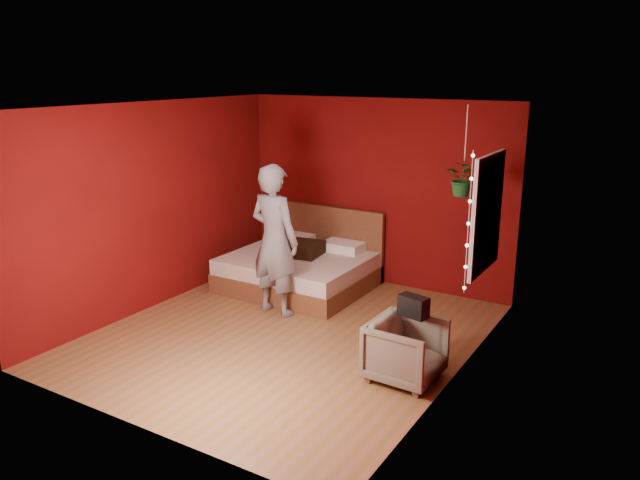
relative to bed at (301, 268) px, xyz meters
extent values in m
plane|color=brown|center=(0.76, -1.49, -0.27)|extent=(4.50, 4.50, 0.00)
cube|color=#660B0A|center=(0.76, 0.77, 1.03)|extent=(4.00, 0.02, 2.60)
cube|color=#660B0A|center=(0.76, -3.75, 1.03)|extent=(4.00, 0.02, 2.60)
cube|color=#660B0A|center=(-1.25, -1.49, 1.03)|extent=(0.02, 4.50, 2.60)
cube|color=#660B0A|center=(2.77, -1.49, 1.03)|extent=(0.02, 4.50, 2.60)
cube|color=silver|center=(0.76, -1.49, 2.34)|extent=(4.00, 4.50, 0.02)
cube|color=white|center=(2.73, -0.59, 1.23)|extent=(0.04, 0.97, 1.27)
cube|color=black|center=(2.72, -0.59, 1.23)|extent=(0.02, 0.85, 1.15)
cube|color=white|center=(2.71, -0.59, 1.23)|extent=(0.03, 0.05, 1.15)
cube|color=white|center=(2.71, -0.59, 1.23)|extent=(0.03, 0.85, 0.05)
cylinder|color=silver|center=(2.70, -1.11, 1.23)|extent=(0.01, 0.01, 1.45)
sphere|color=#FFF2CC|center=(2.70, -1.11, 0.56)|extent=(0.04, 0.04, 0.04)
sphere|color=#FFF2CC|center=(2.70, -1.11, 0.78)|extent=(0.04, 0.04, 0.04)
sphere|color=#FFF2CC|center=(2.70, -1.11, 1.01)|extent=(0.04, 0.04, 0.04)
sphere|color=#FFF2CC|center=(2.70, -1.11, 1.23)|extent=(0.04, 0.04, 0.04)
sphere|color=#FFF2CC|center=(2.70, -1.11, 1.46)|extent=(0.04, 0.04, 0.04)
sphere|color=#FFF2CC|center=(2.70, -1.11, 1.68)|extent=(0.04, 0.04, 0.04)
sphere|color=#FFF2CC|center=(2.70, -1.11, 1.91)|extent=(0.04, 0.04, 0.04)
cube|color=brown|center=(0.00, -0.09, -0.14)|extent=(1.88, 1.60, 0.26)
cube|color=beige|center=(0.00, -0.09, 0.10)|extent=(1.84, 1.57, 0.21)
cube|color=brown|center=(0.00, 0.67, 0.25)|extent=(1.88, 0.08, 1.03)
cube|color=white|center=(-0.42, 0.45, 0.27)|extent=(0.56, 0.36, 0.13)
cube|color=white|center=(0.42, 0.45, 0.27)|extent=(0.56, 0.36, 0.13)
imported|color=slate|center=(0.26, -0.99, 0.68)|extent=(0.73, 0.52, 1.89)
imported|color=#6B6955|center=(2.36, -1.77, 0.04)|extent=(0.70, 0.68, 0.62)
cube|color=black|center=(2.36, -1.62, 0.46)|extent=(0.32, 0.21, 0.21)
cube|color=black|center=(0.03, -0.01, 0.29)|extent=(0.56, 0.56, 0.18)
cylinder|color=silver|center=(2.33, -0.22, 2.02)|extent=(0.01, 0.01, 0.62)
imported|color=#1B5F21|center=(2.33, -0.22, 1.51)|extent=(0.45, 0.42, 0.40)
camera|label=1|loc=(4.54, -7.00, 2.72)|focal=35.00mm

